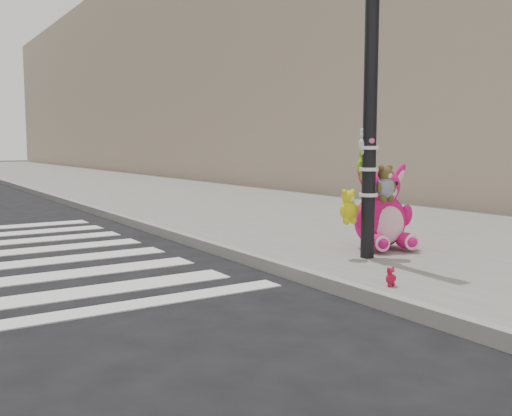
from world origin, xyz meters
TOP-DOWN VIEW (x-y plane):
  - ground at (0.00, 0.00)m, footprint 120.00×120.00m
  - sidewalk_near at (5.00, 10.00)m, footprint 7.00×80.00m
  - curb_edge at (1.55, 10.00)m, footprint 0.12×80.00m
  - bld_near at (10.50, 20.00)m, footprint 5.00×60.00m
  - signal_pole at (2.62, 1.82)m, footprint 0.71×0.50m
  - pink_bunny at (3.19, 2.17)m, footprint 0.87×0.96m
  - red_teddy at (1.80, 0.65)m, footprint 0.13×0.09m

SIDE VIEW (x-z plane):
  - ground at x=0.00m, z-range 0.00..0.00m
  - sidewalk_near at x=5.00m, z-range 0.00..0.14m
  - curb_edge at x=1.55m, z-range -0.01..0.15m
  - red_teddy at x=1.80m, z-range 0.14..0.33m
  - pink_bunny at x=3.19m, z-range 0.04..1.16m
  - signal_pole at x=2.62m, z-range -0.27..3.73m
  - bld_near at x=10.50m, z-range 0.00..10.00m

